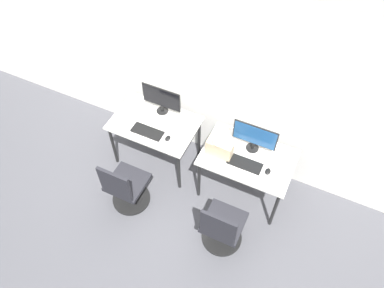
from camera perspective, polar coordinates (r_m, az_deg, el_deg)
ground_plane at (r=4.90m, az=-0.71°, el=-7.53°), size 20.00×20.00×0.00m
wall_back at (r=4.30m, az=3.98°, el=10.81°), size 12.00×0.05×2.80m
desk_left at (r=4.73m, az=-5.69°, el=2.60°), size 1.06×0.70×0.73m
monitor_left at (r=4.63m, az=-4.69°, el=6.86°), size 0.52×0.15×0.39m
keyboard_left at (r=4.57m, az=-6.81°, el=1.89°), size 0.40×0.16×0.02m
mouse_left at (r=4.47m, az=-3.71°, el=0.87°), size 0.06×0.09×0.03m
office_chair_left at (r=4.60m, az=-10.08°, el=-6.63°), size 0.48×0.48×0.87m
desk_right at (r=4.43m, az=8.42°, el=-2.61°), size 1.06×0.70×0.73m
monitor_right at (r=4.28m, az=9.53°, el=1.12°), size 0.52×0.15×0.39m
keyboard_right at (r=4.29m, az=8.06°, el=-2.98°), size 0.40×0.16×0.02m
mouse_right at (r=4.27m, az=11.50°, el=-4.11°), size 0.06×0.09×0.03m
office_chair_right at (r=4.30m, az=4.54°, el=-12.71°), size 0.48×0.48×0.87m
handbag at (r=4.26m, az=4.25°, el=-0.64°), size 0.30×0.18×0.25m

